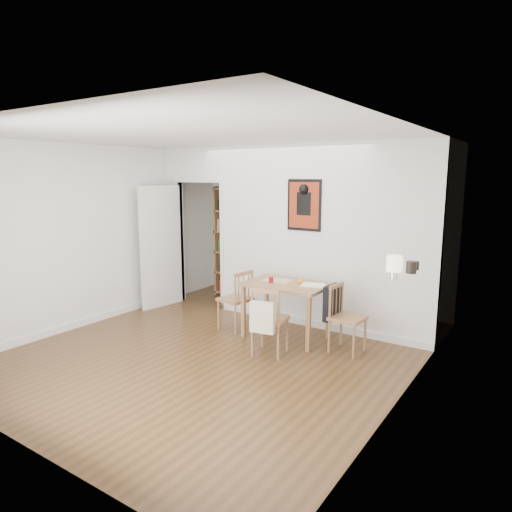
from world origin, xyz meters
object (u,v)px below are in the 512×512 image
Objects in this scene: notebook at (313,285)px; ceramic_jar_b at (415,265)px; chair_left at (235,300)px; mantel_lamp at (394,265)px; dining_table at (286,290)px; chair_right at (346,317)px; fireplace at (404,327)px; ceramic_jar_a at (411,267)px; chair_front at (270,320)px; red_glass at (271,280)px; bookshelf at (237,243)px; orange_fruit at (301,281)px.

ceramic_jar_b is (1.34, -0.26, 0.45)m from notebook.
mantel_lamp is (2.42, -0.69, 0.88)m from chair_left.
dining_table is 3.66× the size of notebook.
chair_right is at bearing -1.42° from dining_table.
ceramic_jar_a is at bearing 88.31° from fireplace.
chair_left reaches higher than chair_front.
red_glass reaches higher than dining_table.
chair_left reaches higher than dining_table.
bookshelf is 2.57m from notebook.
bookshelf reaches higher than dining_table.
mantel_lamp reaches higher than notebook.
chair_left is 1.02× the size of chair_right.
orange_fruit is 0.18m from notebook.
notebook is (2.19, -1.34, -0.21)m from bookshelf.
ceramic_jar_a is at bearing 8.26° from chair_front.
fireplace is (2.47, -0.40, 0.18)m from chair_left.
mantel_lamp is (1.53, -0.19, 0.87)m from chair_front.
dining_table is 2.33m from bookshelf.
dining_table is 0.23m from orange_fruit.
notebook is at bearing -31.44° from bookshelf.
ceramic_jar_b is at bearing -6.15° from dining_table.
ceramic_jar_a is (3.54, -1.80, 0.25)m from bookshelf.
chair_left is 3.58× the size of mantel_lamp.
orange_fruit is (-1.52, 0.58, 0.17)m from fireplace.
bookshelf is 27.35× the size of orange_fruit.
bookshelf is (-1.83, 1.42, 0.31)m from dining_table.
chair_front is 10.77× the size of red_glass.
fireplace is at bearing 80.76° from mantel_lamp.
notebook is at bearing 160.89° from ceramic_jar_a.
bookshelf is 2.23m from red_glass.
fireplace reaches higher than chair_front.
red_glass is at bearing 167.27° from fireplace.
chair_right is (1.63, 0.09, 0.01)m from chair_left.
red_glass is 2.05m from mantel_lamp.
mantel_lamp is (1.47, -0.87, 0.52)m from orange_fruit.
chair_front reaches higher than chair_right.
red_glass is at bearing -163.45° from notebook.
bookshelf is 4.15m from mantel_lamp.
dining_table is at bearing 101.77° from chair_front.
ceramic_jar_b is at bearing -1.66° from chair_left.
ceramic_jar_b reaches higher than orange_fruit.
chair_right is at bearing -28.06° from bookshelf.
fireplace is at bearing -16.62° from dining_table.
red_glass is at bearing 2.94° from chair_left.
chair_left is 2.87× the size of notebook.
ceramic_jar_a reaches higher than dining_table.
chair_front is 1.80m from ceramic_jar_b.
orange_fruit is at bearing -176.69° from notebook.
chair_right is 0.99× the size of chair_front.
orange_fruit is at bearing 20.84° from dining_table.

